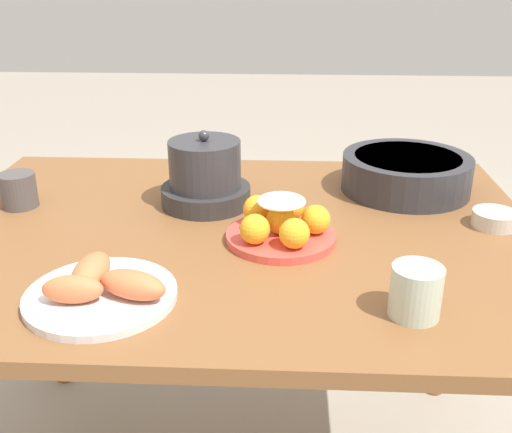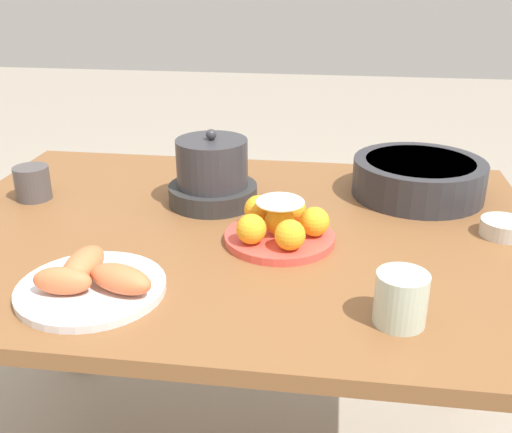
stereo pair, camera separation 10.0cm
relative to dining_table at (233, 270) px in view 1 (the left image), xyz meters
name	(u,v)px [view 1 (the left image)]	position (x,y,z in m)	size (l,w,h in m)	color
dining_table	(233,270)	(0.00, 0.00, 0.00)	(1.28, 0.93, 0.74)	brown
cake_plate	(282,224)	(0.10, -0.05, 0.13)	(0.22, 0.22, 0.09)	#E04C42
serving_bowl	(406,172)	(0.40, 0.25, 0.14)	(0.31, 0.31, 0.09)	#2D2D33
sauce_bowl	(495,218)	(0.55, 0.04, 0.12)	(0.09, 0.09, 0.03)	beige
seafood_platter	(101,289)	(-0.19, -0.29, 0.12)	(0.25, 0.25, 0.06)	silver
cup_near	(416,292)	(0.31, -0.31, 0.14)	(0.08, 0.08, 0.08)	beige
cup_far	(18,190)	(-0.49, 0.10, 0.14)	(0.08, 0.08, 0.08)	#4C4747
warming_pot	(205,176)	(-0.07, 0.13, 0.16)	(0.20, 0.20, 0.17)	#2D2D2D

